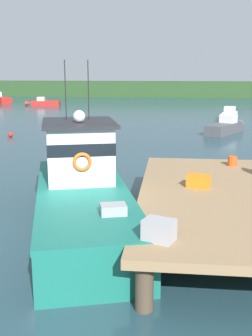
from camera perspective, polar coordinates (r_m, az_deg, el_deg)
ground_plane at (r=12.57m, az=-6.42°, el=-7.99°), size 200.00×200.00×0.00m
dock at (r=12.12m, az=16.23°, el=-3.90°), size 6.00×9.00×1.20m
main_fishing_boat at (r=12.57m, az=-5.98°, el=-3.12°), size 4.65×9.92×4.80m
crate_stack_mid_dock at (r=12.33m, az=9.73°, el=-1.74°), size 0.72×0.63×0.37m
crate_stack_near_edge at (r=8.48m, az=4.46°, el=-8.34°), size 0.72×0.63×0.44m
bait_bucket at (r=15.32m, az=14.15°, el=0.92°), size 0.32×0.32×0.34m
moored_boat_off_the_point at (r=54.57m, az=-11.05°, el=8.62°), size 4.36×1.34×1.10m
moored_boat_mid_harbor at (r=31.53m, az=13.34°, el=5.41°), size 3.32×4.80×1.26m
moored_boat_far_right at (r=39.44m, az=13.74°, el=6.87°), size 2.04×4.86×1.21m
mooring_buoy_outer at (r=29.94m, az=-15.29°, el=4.39°), size 0.34×0.34×0.34m
far_shoreline at (r=73.54m, az=4.27°, el=10.60°), size 120.00×8.00×2.40m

